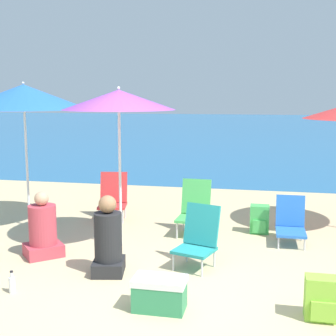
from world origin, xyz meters
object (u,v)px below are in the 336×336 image
at_px(beach_umbrella_blue, 24,97).
at_px(beach_chair_teal, 198,237).
at_px(beach_chair_red, 113,196).
at_px(cooler_box, 160,293).
at_px(person_seated_far, 108,241).
at_px(beach_chair_green, 194,208).
at_px(backpack_green, 260,219).
at_px(water_bottle, 12,284).
at_px(beach_chair_blue, 291,222).
at_px(backpack_lime, 323,299).
at_px(beach_umbrella_purple, 119,100).
at_px(person_seated_near, 43,231).

height_order(beach_umbrella_blue, beach_chair_teal, beach_umbrella_blue).
relative_size(beach_chair_red, cooler_box, 1.52).
bearing_deg(person_seated_far, beach_chair_teal, 12.94).
bearing_deg(beach_chair_green, beach_chair_teal, -76.23).
bearing_deg(backpack_green, beach_chair_green, -167.03).
height_order(beach_umbrella_blue, beach_chair_red, beach_umbrella_blue).
height_order(beach_chair_green, backpack_green, beach_chair_green).
relative_size(person_seated_far, water_bottle, 3.85).
bearing_deg(beach_chair_teal, beach_chair_blue, 63.89).
xyz_separation_m(beach_chair_teal, cooler_box, (-0.20, -1.24, -0.20)).
relative_size(beach_chair_red, backpack_lime, 1.92).
bearing_deg(beach_umbrella_purple, beach_chair_green, 42.24).
height_order(beach_umbrella_purple, beach_chair_teal, beach_umbrella_purple).
height_order(beach_chair_red, water_bottle, beach_chair_red).
relative_size(beach_umbrella_purple, cooler_box, 4.26).
bearing_deg(cooler_box, person_seated_near, 147.00).
bearing_deg(person_seated_far, water_bottle, -149.40).
distance_m(beach_umbrella_purple, cooler_box, 2.72).
xyz_separation_m(beach_chair_blue, backpack_lime, (0.19, -2.31, -0.09)).
distance_m(beach_chair_blue, person_seated_far, 2.69).
bearing_deg(cooler_box, beach_chair_teal, 81.02).
height_order(beach_chair_teal, person_seated_far, person_seated_far).
height_order(backpack_green, cooler_box, backpack_green).
height_order(beach_chair_blue, backpack_lime, beach_chair_blue).
height_order(backpack_green, backpack_lime, backpack_green).
height_order(beach_chair_teal, cooler_box, beach_chair_teal).
bearing_deg(beach_umbrella_purple, beach_chair_red, 112.62).
bearing_deg(beach_umbrella_blue, beach_umbrella_purple, -21.02).
relative_size(beach_chair_teal, water_bottle, 3.09).
relative_size(beach_umbrella_blue, backpack_green, 5.33).
distance_m(beach_chair_green, water_bottle, 2.98).
relative_size(beach_chair_red, water_bottle, 3.22).
xyz_separation_m(person_seated_far, water_bottle, (-0.82, -0.74, -0.29)).
relative_size(beach_umbrella_purple, beach_chair_teal, 2.91).
bearing_deg(backpack_lime, beach_chair_blue, 94.66).
xyz_separation_m(beach_umbrella_purple, person_seated_far, (0.16, -0.98, -1.61)).
distance_m(beach_chair_red, water_bottle, 3.08).
bearing_deg(beach_chair_blue, water_bottle, -141.88).
distance_m(beach_chair_green, beach_chair_red, 1.55).
distance_m(beach_chair_teal, water_bottle, 2.18).
bearing_deg(backpack_green, beach_chair_teal, -114.30).
height_order(beach_chair_teal, water_bottle, beach_chair_teal).
bearing_deg(person_seated_near, backpack_green, 79.02).
bearing_deg(beach_chair_green, person_seated_near, -138.37).
distance_m(beach_chair_teal, person_seated_far, 1.09).
xyz_separation_m(beach_umbrella_blue, beach_chair_green, (2.63, 0.14, -1.64)).
bearing_deg(beach_chair_blue, backpack_green, 138.83).
distance_m(beach_umbrella_blue, backpack_lime, 5.15).
bearing_deg(beach_chair_teal, cooler_box, -81.47).
relative_size(backpack_green, water_bottle, 1.76).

